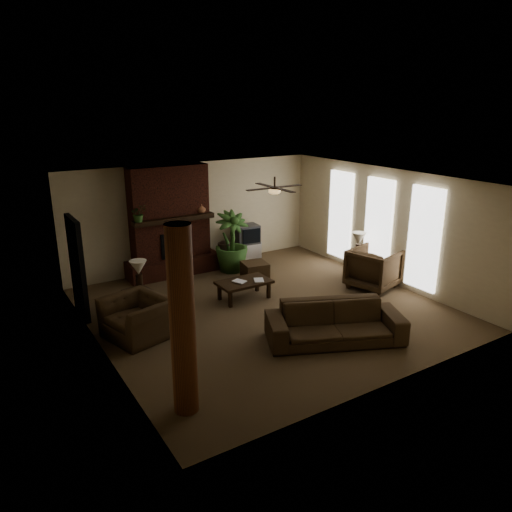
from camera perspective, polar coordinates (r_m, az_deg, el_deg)
room_shell at (r=10.15m, az=1.20°, el=1.03°), size 7.00×7.00×7.00m
fireplace at (r=12.62m, az=-9.94°, el=2.96°), size 2.40×0.70×2.80m
windows at (r=12.46m, az=14.11°, el=3.42°), size 0.08×3.65×2.35m
log_column at (r=6.85m, az=-8.61°, el=-7.67°), size 0.36×0.36×2.80m
doorway at (r=10.62m, az=-20.16°, el=-1.30°), size 0.10×1.00×2.10m
ceiling_fan at (r=10.34m, az=2.19°, el=7.78°), size 1.35×1.35×0.37m
sofa at (r=9.22m, az=9.26°, el=-7.00°), size 2.60×1.70×0.98m
armchair_left at (r=9.52m, az=-13.78°, el=-6.32°), size 1.06×1.35×1.03m
armchair_right at (r=11.96m, az=13.60°, el=-1.22°), size 1.21×1.26×1.06m
coffee_table at (r=11.02m, az=-1.41°, el=-3.22°), size 1.20×0.70×0.43m
ottoman at (r=12.39m, az=-0.14°, el=-1.66°), size 0.70×0.70×0.40m
tv_stand at (r=13.72m, az=-1.28°, el=0.50°), size 0.95×0.71×0.50m
tv at (r=13.60m, az=-1.09°, el=2.58°), size 0.70×0.59×0.52m
floor_vase at (r=13.05m, az=-3.73°, el=0.38°), size 0.34×0.34×0.77m
floor_plant at (r=12.85m, az=-2.87°, el=0.18°), size 0.91×1.60×0.89m
side_table_left at (r=10.56m, az=-13.59°, el=-5.29°), size 0.58×0.58×0.55m
lamp_left at (r=10.28m, az=-13.59°, el=-1.58°), size 0.44×0.44×0.65m
side_table_right at (r=12.64m, az=11.82°, el=-1.30°), size 0.66×0.66×0.55m
lamp_right at (r=12.38m, az=11.93°, el=1.82°), size 0.39×0.39×0.65m
mantel_plant at (r=11.91m, az=-13.58°, el=4.67°), size 0.41×0.45×0.33m
mantel_vase at (r=12.62m, az=-6.39°, el=5.53°), size 0.26×0.27×0.22m
book_a at (r=10.82m, az=-2.31°, el=-2.50°), size 0.21×0.11×0.29m
book_b at (r=10.96m, az=-0.22°, el=-2.21°), size 0.20×0.11×0.29m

